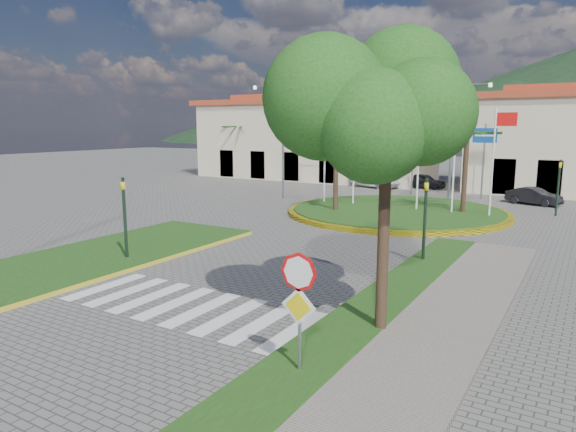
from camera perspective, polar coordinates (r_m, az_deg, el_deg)
The scene contains 21 objects.
ground at distance 12.77m, azimuth -23.80°, elevation -14.38°, with size 160.00×160.00×0.00m, color #64625F.
sidewalk_right at distance 10.56m, azimuth 6.76°, elevation -18.43°, with size 4.00×28.00×0.15m, color gray.
verge_right at distance 11.04m, azimuth 0.82°, elevation -16.95°, with size 1.60×28.00×0.18m, color #1E4112.
median_left at distance 21.10m, azimuth -20.81°, elevation -4.35°, with size 5.00×14.00×0.18m, color #1E4112.
crosswalk at distance 15.20m, azimuth -11.29°, elevation -9.72°, with size 8.00×3.00×0.01m, color silver.
roundabout_island at distance 30.52m, azimuth 11.99°, elevation 0.55°, with size 12.70×12.70×6.00m.
stop_sign at distance 10.30m, azimuth 1.22°, elevation -8.70°, with size 0.80×0.11×2.65m.
deciduous_tree at distance 12.26m, azimuth 10.97°, elevation 10.22°, with size 3.60×3.60×6.80m.
traffic_light_left at distance 20.06m, azimuth -17.72°, elevation 0.52°, with size 0.15×0.18×3.20m.
traffic_light_right at distance 19.49m, azimuth 15.00°, elevation 0.39°, with size 0.15×0.18×3.20m.
traffic_light_far at distance 32.71m, azimuth 27.86°, elevation 3.36°, with size 0.18×0.15×3.20m.
direction_sign_west at distance 39.30m, azimuth 13.72°, elevation 7.49°, with size 1.60×0.14×5.20m.
direction_sign_east at distance 38.11m, azimuth 20.96°, elevation 7.04°, with size 1.60×0.14×5.20m.
street_lamp_centre at distance 37.54m, azimuth 17.75°, elevation 8.67°, with size 4.80×0.16×8.00m.
street_lamp_west at distance 35.81m, azimuth -0.56°, elevation 9.10°, with size 4.80×0.16×8.00m.
building_left at distance 50.45m, azimuth 2.96°, elevation 8.70°, with size 23.32×9.54×8.05m.
hill_far_west at distance 160.28m, azimuth 7.32°, elevation 12.10°, with size 140.00×140.00×22.00m, color black.
hill_near_back at distance 137.96m, azimuth 23.18°, elevation 10.48°, with size 110.00×110.00×16.00m, color black.
white_van at distance 43.32m, azimuth 9.63°, elevation 4.00°, with size 2.08×4.50×1.25m, color silver.
car_dark_a at distance 43.43m, azimuth 14.84°, elevation 3.79°, with size 1.43×3.55×1.21m, color black.
car_dark_b at distance 36.94m, azimuth 25.65°, elevation 2.00°, with size 1.18×3.37×1.11m, color black.
Camera 1 is at (9.74, -6.51, 5.10)m, focal length 32.00 mm.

